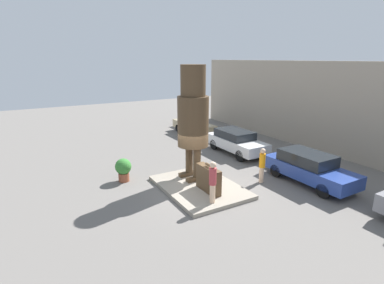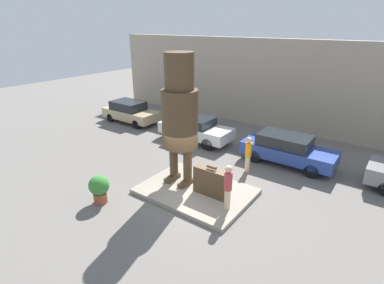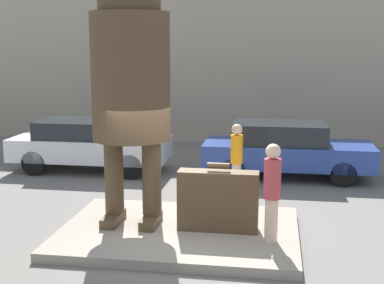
{
  "view_description": "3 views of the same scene",
  "coord_description": "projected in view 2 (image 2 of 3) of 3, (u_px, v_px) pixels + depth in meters",
  "views": [
    {
      "loc": [
        11.16,
        -6.84,
        5.99
      ],
      "look_at": [
        -0.21,
        -0.29,
        2.29
      ],
      "focal_mm": 28.0,
      "sensor_mm": 36.0,
      "label": 1
    },
    {
      "loc": [
        6.33,
        -9.0,
        6.73
      ],
      "look_at": [
        -0.39,
        0.26,
        2.15
      ],
      "focal_mm": 28.0,
      "sensor_mm": 36.0,
      "label": 2
    },
    {
      "loc": [
        1.78,
        -9.67,
        3.72
      ],
      "look_at": [
        0.25,
        0.01,
        1.87
      ],
      "focal_mm": 50.0,
      "sensor_mm": 36.0,
      "label": 3
    }
  ],
  "objects": [
    {
      "name": "ground_plane",
      "position": [
        196.0,
        193.0,
        12.71
      ],
      "size": [
        60.0,
        60.0,
        0.0
      ],
      "primitive_type": "plane",
      "color": "slate"
    },
    {
      "name": "pedestal",
      "position": [
        196.0,
        191.0,
        12.68
      ],
      "size": [
        4.54,
        3.3,
        0.18
      ],
      "color": "gray",
      "rests_on": "ground_plane"
    },
    {
      "name": "building_backdrop",
      "position": [
        287.0,
        86.0,
        19.27
      ],
      "size": [
        28.0,
        0.6,
        5.82
      ],
      "color": "tan",
      "rests_on": "ground_plane"
    },
    {
      "name": "statue_figure",
      "position": [
        180.0,
        111.0,
        12.12
      ],
      "size": [
        1.5,
        1.5,
        5.53
      ],
      "color": "#4C3823",
      "rests_on": "pedestal"
    },
    {
      "name": "giant_suitcase",
      "position": [
        211.0,
        182.0,
        12.03
      ],
      "size": [
        1.52,
        0.39,
        1.32
      ],
      "color": "#4C3823",
      "rests_on": "pedestal"
    },
    {
      "name": "tourist",
      "position": [
        228.0,
        186.0,
        10.99
      ],
      "size": [
        0.3,
        0.3,
        1.79
      ],
      "color": "beige",
      "rests_on": "pedestal"
    },
    {
      "name": "parked_car_tan",
      "position": [
        130.0,
        112.0,
        21.47
      ],
      "size": [
        4.25,
        1.75,
        1.52
      ],
      "color": "tan",
      "rests_on": "ground_plane"
    },
    {
      "name": "parked_car_white",
      "position": [
        195.0,
        128.0,
        18.08
      ],
      "size": [
        4.51,
        1.79,
        1.49
      ],
      "color": "silver",
      "rests_on": "ground_plane"
    },
    {
      "name": "parked_car_blue",
      "position": [
        287.0,
        149.0,
        15.07
      ],
      "size": [
        4.61,
        1.76,
        1.53
      ],
      "color": "#284293",
      "rests_on": "ground_plane"
    },
    {
      "name": "planter_pot",
      "position": [
        99.0,
        188.0,
        11.81
      ],
      "size": [
        0.81,
        0.81,
        1.18
      ],
      "color": "brown",
      "rests_on": "ground_plane"
    },
    {
      "name": "worker_hivis",
      "position": [
        248.0,
        153.0,
        14.2
      ],
      "size": [
        0.3,
        0.3,
        1.76
      ],
      "color": "beige",
      "rests_on": "ground_plane"
    }
  ]
}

